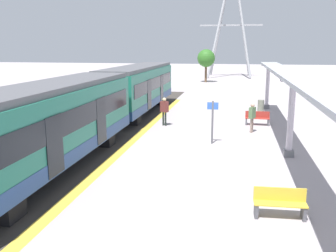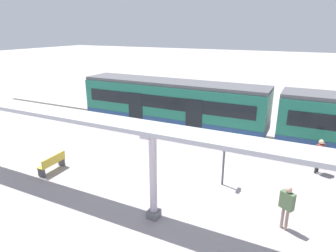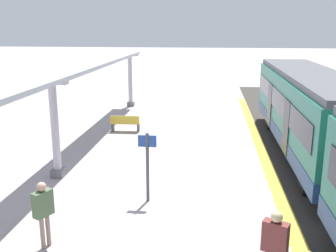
# 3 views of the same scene
# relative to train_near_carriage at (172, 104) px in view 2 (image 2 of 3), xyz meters

# --- Properties ---
(ground_plane) EXTENTS (176.00, 176.00, 0.00)m
(ground_plane) POSITION_rel_train_near_carriage_xyz_m (5.79, 4.07, -1.83)
(ground_plane) COLOR #A2989B
(tactile_edge_strip) EXTENTS (0.46, 33.77, 0.01)m
(tactile_edge_strip) POSITION_rel_train_near_carriage_xyz_m (1.82, 4.07, -1.83)
(tactile_edge_strip) COLOR gold
(tactile_edge_strip) RESTS_ON ground
(trackbed) EXTENTS (3.20, 45.77, 0.01)m
(trackbed) POSITION_rel_train_near_carriage_xyz_m (-0.01, 4.07, -1.83)
(trackbed) COLOR #38332D
(trackbed) RESTS_ON ground
(train_near_carriage) EXTENTS (2.65, 12.98, 3.48)m
(train_near_carriage) POSITION_rel_train_near_carriage_xyz_m (0.00, 0.00, 0.00)
(train_near_carriage) COLOR #1D6C57
(train_near_carriage) RESTS_ON ground
(canopy_pillar_second) EXTENTS (1.10, 0.44, 3.50)m
(canopy_pillar_second) POSITION_rel_train_near_carriage_xyz_m (9.54, 3.83, -0.06)
(canopy_pillar_second) COLOR slate
(canopy_pillar_second) RESTS_ON ground
(canopy_beam) EXTENTS (1.20, 27.13, 0.16)m
(canopy_beam) POSITION_rel_train_near_carriage_xyz_m (9.54, 4.05, 1.75)
(canopy_beam) COLOR #A8AAB2
(canopy_beam) RESTS_ON canopy_pillar_nearest
(bench_near_end) EXTENTS (1.52, 0.51, 0.86)m
(bench_near_end) POSITION_rel_train_near_carriage_xyz_m (8.47, -2.57, -1.39)
(bench_near_end) COLOR gold
(bench_near_end) RESTS_ON ground
(platform_info_sign) EXTENTS (0.56, 0.10, 2.20)m
(platform_info_sign) POSITION_rel_train_near_carriage_xyz_m (5.98, 5.46, -0.50)
(platform_info_sign) COLOR #4C4C51
(platform_info_sign) RESTS_ON ground
(passenger_waiting_near_edge) EXTENTS (0.56, 0.43, 1.77)m
(passenger_waiting_near_edge) POSITION_rel_train_near_carriage_xyz_m (2.74, 9.35, -0.73)
(passenger_waiting_near_edge) COLOR #212923
(passenger_waiting_near_edge) RESTS_ON ground
(passenger_by_the_benches) EXTENTS (0.43, 0.54, 1.71)m
(passenger_by_the_benches) POSITION_rel_train_near_carriage_xyz_m (8.06, 8.34, -0.76)
(passenger_by_the_benches) COLOR gray
(passenger_by_the_benches) RESTS_ON ground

